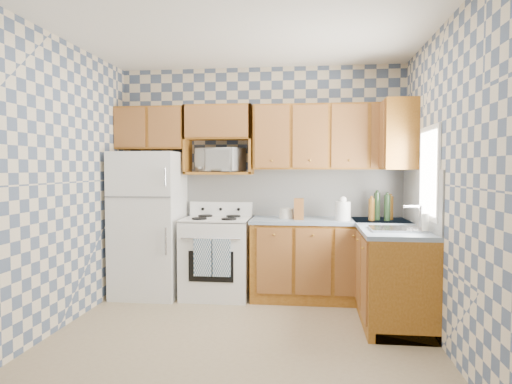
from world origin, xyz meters
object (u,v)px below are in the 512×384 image
stove_body (217,258)px  refrigerator (149,224)px  electric_kettle (343,211)px  microwave (220,160)px

stove_body → refrigerator: bearing=-178.2°
refrigerator → electric_kettle: 2.25m
refrigerator → microwave: size_ratio=3.28×
stove_body → microwave: (0.01, 0.19, 1.14)m
refrigerator → stove_body: (0.80, 0.03, -0.39)m
refrigerator → microwave: microwave is taller
microwave → electric_kettle: size_ratio=2.47×
refrigerator → stove_body: refrigerator is taller
electric_kettle → refrigerator: bearing=178.2°
stove_body → microwave: size_ratio=1.76×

